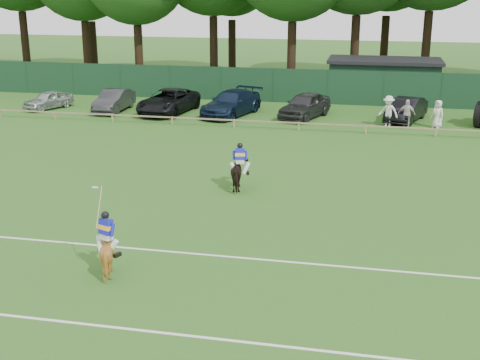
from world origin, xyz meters
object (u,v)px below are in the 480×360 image
(spectator_left, at_px, (388,111))
(spectator_mid, at_px, (407,114))
(sedan_grey, at_px, (114,100))
(hatch_grey, at_px, (305,105))
(sedan_navy, at_px, (231,103))
(sedan_silver, at_px, (48,100))
(horse_chestnut, at_px, (108,251))
(spectator_right, at_px, (438,114))
(suv_black, at_px, (168,101))
(horse_dark, at_px, (240,173))
(utility_shed, at_px, (384,79))
(estate_black, at_px, (406,110))

(spectator_left, height_order, spectator_mid, spectator_left)
(sedan_grey, xyz_separation_m, hatch_grey, (13.18, 0.47, 0.09))
(spectator_left, bearing_deg, sedan_navy, -166.15)
(sedan_silver, height_order, sedan_navy, sedan_navy)
(horse_chestnut, relative_size, sedan_silver, 0.39)
(horse_chestnut, bearing_deg, spectator_right, -93.02)
(suv_black, distance_m, spectator_right, 17.63)
(sedan_silver, height_order, spectator_right, spectator_right)
(horse_chestnut, distance_m, sedan_silver, 28.25)
(sedan_navy, bearing_deg, hatch_grey, 18.70)
(horse_dark, relative_size, spectator_mid, 0.98)
(sedan_navy, height_order, utility_shed, utility_shed)
(horse_dark, distance_m, suv_black, 17.44)
(sedan_grey, bearing_deg, hatch_grey, 1.18)
(sedan_silver, height_order, spectator_left, spectator_left)
(horse_chestnut, bearing_deg, horse_dark, -80.66)
(spectator_mid, xyz_separation_m, spectator_right, (1.86, 0.44, -0.02))
(spectator_mid, distance_m, spectator_right, 1.91)
(sedan_silver, xyz_separation_m, estate_black, (24.57, 0.85, 0.11))
(suv_black, bearing_deg, sedan_grey, -169.72)
(sedan_grey, height_order, spectator_right, spectator_right)
(sedan_navy, relative_size, spectator_right, 3.26)
(estate_black, distance_m, spectator_right, 2.44)
(estate_black, bearing_deg, spectator_right, -22.87)
(horse_chestnut, xyz_separation_m, sedan_grey, (-9.81, 24.25, 0.03))
(sedan_navy, distance_m, spectator_right, 13.28)
(suv_black, bearing_deg, utility_shed, 38.44)
(utility_shed, bearing_deg, spectator_right, -71.36)
(horse_dark, bearing_deg, horse_chestnut, 62.43)
(horse_chestnut, height_order, spectator_left, spectator_left)
(spectator_left, xyz_separation_m, spectator_mid, (1.10, -0.11, -0.08))
(spectator_left, distance_m, utility_shed, 9.93)
(utility_shed, bearing_deg, horse_dark, -104.44)
(horse_chestnut, xyz_separation_m, utility_shed, (8.44, 32.92, 0.82))
(utility_shed, bearing_deg, hatch_grey, -121.69)
(sedan_silver, relative_size, estate_black, 0.82)
(suv_black, xyz_separation_m, spectator_mid, (15.74, -1.52, 0.08))
(horse_chestnut, bearing_deg, sedan_navy, -62.83)
(horse_chestnut, bearing_deg, hatch_grey, -74.21)
(horse_chestnut, distance_m, sedan_grey, 26.16)
(horse_dark, distance_m, estate_black, 17.65)
(spectator_mid, bearing_deg, sedan_grey, -172.14)
(spectator_left, bearing_deg, hatch_grey, -175.31)
(estate_black, xyz_separation_m, utility_shed, (-1.43, 7.95, 0.79))
(sedan_grey, relative_size, spectator_left, 2.32)
(suv_black, relative_size, spectator_left, 2.98)
(sedan_silver, xyz_separation_m, spectator_left, (23.41, -1.11, 0.34))
(sedan_navy, height_order, spectator_left, spectator_left)
(horse_dark, relative_size, spectator_right, 1.01)
(sedan_navy, height_order, estate_black, sedan_navy)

